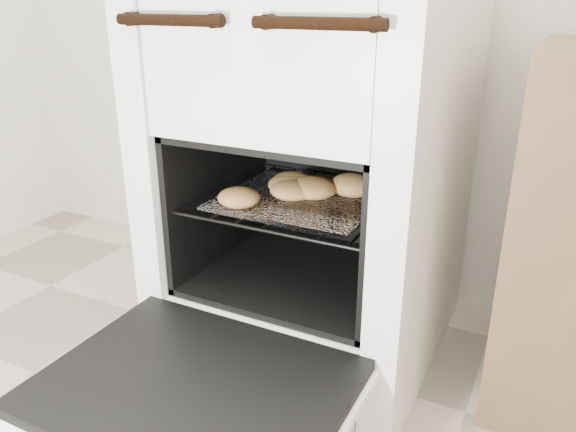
{
  "coord_description": "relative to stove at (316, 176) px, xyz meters",
  "views": [
    {
      "loc": [
        0.44,
        -0.06,
        0.89
      ],
      "look_at": [
        -0.1,
        0.99,
        0.42
      ],
      "focal_mm": 35.0,
      "sensor_mm": 36.0,
      "label": 1
    }
  ],
  "objects": [
    {
      "name": "foil_sheet",
      "position": [
        0.0,
        -0.09,
        -0.03
      ],
      "size": [
        0.36,
        0.32,
        0.01
      ],
      "primitive_type": "cube",
      "color": "white",
      "rests_on": "oven_rack"
    },
    {
      "name": "oven_rack",
      "position": [
        0.0,
        -0.07,
        -0.04
      ],
      "size": [
        0.46,
        0.44,
        0.01
      ],
      "color": "black",
      "rests_on": "stove"
    },
    {
      "name": "oven_door",
      "position": [
        -0.0,
        -0.54,
        -0.26
      ],
      "size": [
        0.57,
        0.44,
        0.04
      ],
      "color": "black",
      "rests_on": "stove"
    },
    {
      "name": "baked_rolls",
      "position": [
        -0.0,
        -0.08,
        -0.01
      ],
      "size": [
        0.34,
        0.33,
        0.05
      ],
      "color": "tan",
      "rests_on": "foil_sheet"
    },
    {
      "name": "stove",
      "position": [
        0.0,
        0.0,
        0.0
      ],
      "size": [
        0.64,
        0.71,
        0.97
      ],
      "color": "white",
      "rests_on": "ground"
    }
  ]
}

